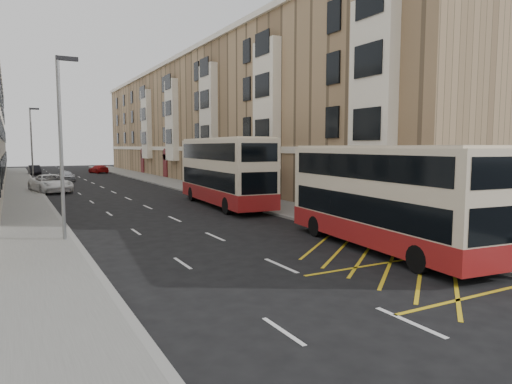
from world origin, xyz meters
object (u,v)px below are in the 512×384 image
car_silver (66,176)px  car_dark (35,170)px  street_lamp_near (62,138)px  pedestrian_far (400,219)px  car_red (99,169)px  pedestrian_near (499,238)px  white_van (51,183)px  double_decker_rear (224,172)px  street_lamp_far (32,143)px  double_decker_front (382,197)px

car_silver → car_dark: size_ratio=0.92×
street_lamp_near → pedestrian_far: bearing=-25.9°
pedestrian_far → car_red: size_ratio=0.34×
pedestrian_near → white_van: 38.37m
double_decker_rear → pedestrian_far: double_decker_rear is taller
double_decker_rear → pedestrian_far: 14.84m
street_lamp_far → double_decker_rear: 24.88m
white_van → pedestrian_far: bearing=-79.5°
double_decker_front → pedestrian_far: size_ratio=7.07×
street_lamp_near → pedestrian_near: 17.85m
pedestrian_near → pedestrian_far: bearing=-103.8°
car_silver → street_lamp_far: bearing=-120.2°
double_decker_front → street_lamp_far: bearing=112.6°
street_lamp_near → car_silver: street_lamp_near is taller
pedestrian_near → pedestrian_far: 5.44m
street_lamp_far → white_van: (1.17, -5.40, -3.80)m
street_lamp_far → car_silver: size_ratio=2.02×
car_silver → car_red: bearing=63.3°
double_decker_front → double_decker_rear: 15.71m
pedestrian_far → white_van: size_ratio=0.26×
double_decker_front → car_silver: double_decker_front is taller
double_decker_front → car_red: bearing=96.7°
car_red → street_lamp_far: bearing=52.3°
street_lamp_far → pedestrian_near: size_ratio=4.21×
pedestrian_far → white_van: 33.60m
street_lamp_near → car_red: bearing=79.2°
street_lamp_near → pedestrian_far: street_lamp_near is taller
car_red → double_decker_front: bearing=76.0°
double_decker_front → car_red: double_decker_front is taller
pedestrian_near → car_dark: bearing=-84.9°
white_van → double_decker_rear: bearing=-69.8°
double_decker_front → pedestrian_far: bearing=32.2°
street_lamp_far → double_decker_rear: street_lamp_far is taller
pedestrian_near → street_lamp_far: bearing=-77.8°
street_lamp_far → car_dark: 25.55m
double_decker_front → pedestrian_near: (1.40, -4.24, -1.09)m
double_decker_front → double_decker_rear: double_decker_rear is taller
street_lamp_far → double_decker_rear: (11.35, -22.03, -2.17)m
pedestrian_near → car_dark: pedestrian_near is taller
car_red → pedestrian_near: bearing=77.1°
street_lamp_near → car_dark: street_lamp_near is taller
double_decker_front → pedestrian_far: 2.82m
pedestrian_near → car_silver: pedestrian_near is taller
street_lamp_far → double_decker_rear: bearing=-62.7°
double_decker_front → car_silver: bearing=105.0°
street_lamp_near → street_lamp_far: same height
street_lamp_far → pedestrian_near: (12.75, -41.98, -3.54)m
white_van → car_red: size_ratio=1.33×
double_decker_rear → car_dark: double_decker_rear is taller
street_lamp_far → pedestrian_far: bearing=-69.6°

